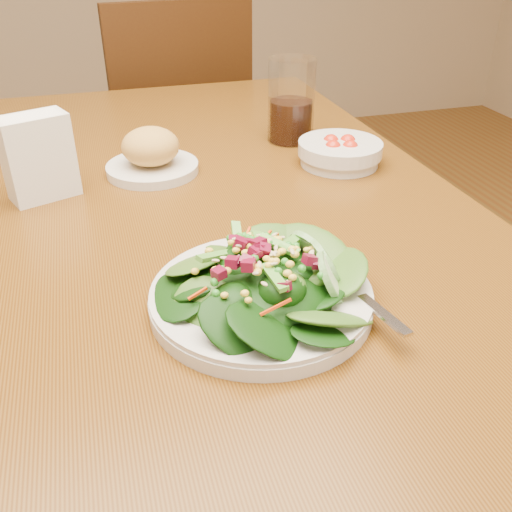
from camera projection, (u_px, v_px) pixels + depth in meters
name	position (u px, v px, depth m)	size (l,w,h in m)	color
ground_plane	(201.00, 509.00, 1.26)	(5.00, 5.00, 0.00)	brown
dining_table	(181.00, 260.00, 0.93)	(0.90, 1.40, 0.75)	brown
chair_far	(176.00, 144.00, 1.83)	(0.48, 0.48, 0.94)	black
salad_plate	(269.00, 284.00, 0.64)	(0.26, 0.25, 0.07)	silver
bread_plate	(151.00, 155.00, 0.97)	(0.16, 0.16, 0.08)	silver
tomato_bowl	(340.00, 152.00, 1.01)	(0.15, 0.15, 0.05)	silver
drinking_glass	(291.00, 107.00, 1.09)	(0.09, 0.09, 0.16)	silver
napkin_holder	(38.00, 155.00, 0.87)	(0.11, 0.09, 0.13)	white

